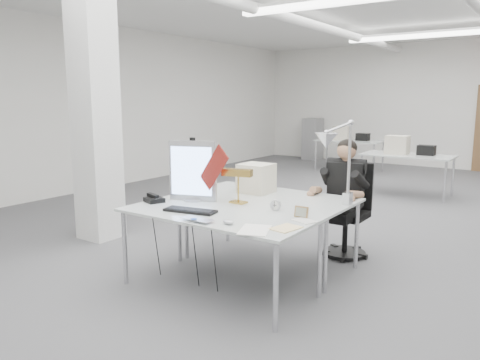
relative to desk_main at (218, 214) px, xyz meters
The scene contains 23 objects.
room_shell 2.80m from the desk_main, 89.21° to the left, with size 10.04×14.04×3.24m.
desk_main is the anchor object (origin of this frame).
desk_second 0.90m from the desk_main, 90.00° to the left, with size 1.80×0.90×0.03m, color silver.
bg_desk_a 5.50m from the desk_main, 87.92° to the left, with size 1.60×0.80×0.03m, color silver.
bg_desk_b 7.91m from the desk_main, 103.16° to the left, with size 1.60×0.80×0.03m, color silver.
filing_cabinet 9.80m from the desk_main, 110.93° to the left, with size 0.45×0.55×1.20m, color gray.
office_chair 1.72m from the desk_main, 69.86° to the left, with size 0.56×0.56×1.13m, color black, non-canonical shape.
seated_person 1.67m from the desk_main, 69.26° to the left, with size 0.49×0.61×0.92m, color black, non-canonical shape.
monitor 0.66m from the desk_main, 153.51° to the left, with size 0.49×0.05×0.61m, color #ABABAF.
pennant 0.49m from the desk_main, 134.62° to the left, with size 0.45×0.01×0.19m, color maroon.
keyboard 0.26m from the desk_main, 148.63° to the right, with size 0.49×0.16×0.02m, color black.
laptop 0.40m from the desk_main, 84.15° to the right, with size 0.30×0.19×0.02m, color #A5A6AA.
mouse 0.43m from the desk_main, 41.80° to the right, with size 0.10×0.06×0.04m, color #B1B1B6.
bankers_lamp 0.46m from the desk_main, 99.51° to the left, with size 0.30×0.12×0.34m, color gold, non-canonical shape.
desk_phone 0.79m from the desk_main, behind, with size 0.18×0.16×0.05m, color black.
picture_frame_left 0.81m from the desk_main, 151.74° to the left, with size 0.15×0.01×0.12m, color #A38246.
picture_frame_right 0.76m from the desk_main, 20.27° to the left, with size 0.13×0.01×0.10m, color #A37946.
desk_clock 0.54m from the desk_main, 42.83° to the left, with size 0.10×0.10×0.03m, color #BABABF.
paper_stack_a 0.67m from the desk_main, 27.31° to the right, with size 0.22×0.32×0.01m, color white.
paper_stack_b 0.78m from the desk_main, ahead, with size 0.18×0.24×0.01m, color #F6D793.
paper_stack_c 0.80m from the desk_main, 12.02° to the left, with size 0.20×0.14×0.01m, color silver.
beige_monitor 1.00m from the desk_main, 102.34° to the left, with size 0.34×0.32×0.32m, color beige.
architect_lamp 1.20m from the desk_main, 40.38° to the left, with size 0.22×0.66×0.84m, color #B5B5BA, non-canonical shape.
Camera 1 is at (2.53, -5.81, 1.79)m, focal length 35.00 mm.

